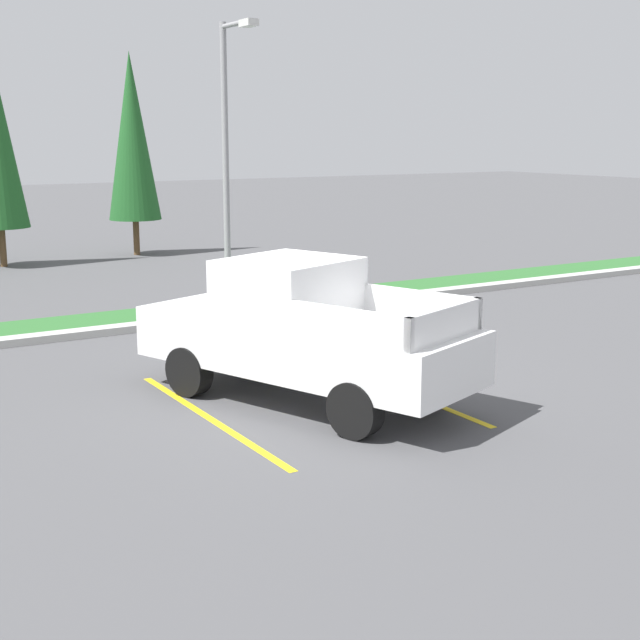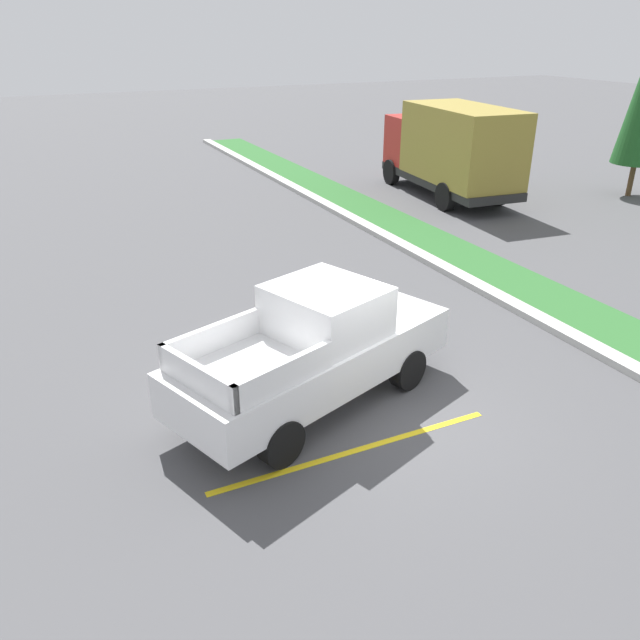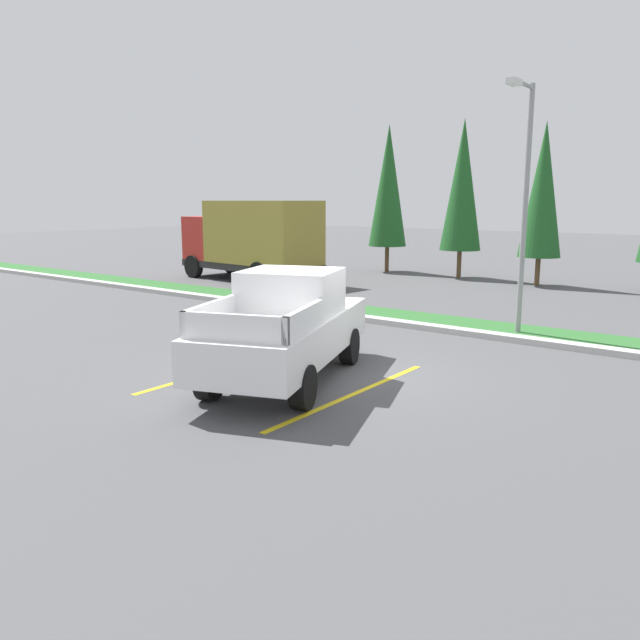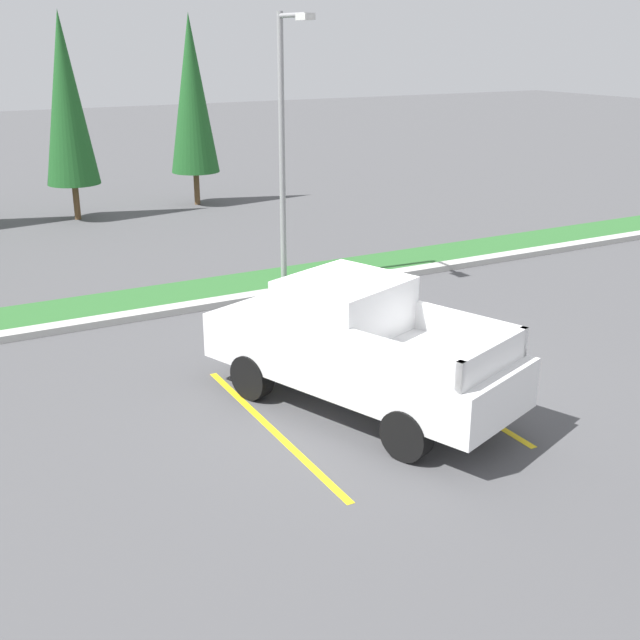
# 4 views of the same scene
# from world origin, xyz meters

# --- Properties ---
(ground_plane) EXTENTS (120.00, 120.00, 0.00)m
(ground_plane) POSITION_xyz_m (0.00, 0.00, 0.00)
(ground_plane) COLOR #4C4C4F
(parking_line_near) EXTENTS (0.12, 4.80, 0.01)m
(parking_line_near) POSITION_xyz_m (-2.22, -0.95, 0.00)
(parking_line_near) COLOR yellow
(parking_line_near) RESTS_ON ground
(parking_line_far) EXTENTS (0.12, 4.80, 0.01)m
(parking_line_far) POSITION_xyz_m (0.88, -0.95, 0.00)
(parking_line_far) COLOR yellow
(parking_line_far) RESTS_ON ground
(curb_strip) EXTENTS (56.00, 0.40, 0.15)m
(curb_strip) POSITION_xyz_m (0.00, 5.00, 0.07)
(curb_strip) COLOR #B2B2AD
(curb_strip) RESTS_ON ground
(grass_median) EXTENTS (56.00, 1.80, 0.06)m
(grass_median) POSITION_xyz_m (0.00, 6.10, 0.03)
(grass_median) COLOR #2D662D
(grass_median) RESTS_ON ground
(pickup_truck_main) EXTENTS (3.59, 5.55, 2.10)m
(pickup_truck_main) POSITION_xyz_m (-0.69, -0.90, 1.04)
(pickup_truck_main) COLOR black
(pickup_truck_main) RESTS_ON ground
(cargo_truck_distant) EXTENTS (6.99, 3.05, 3.40)m
(cargo_truck_distant) POSITION_xyz_m (-11.71, 9.84, 1.85)
(cargo_truck_distant) COLOR black
(cargo_truck_distant) RESTS_ON ground
(street_light) EXTENTS (0.24, 1.49, 6.18)m
(street_light) POSITION_xyz_m (1.37, 5.73, 3.63)
(street_light) COLOR gray
(street_light) RESTS_ON ground
(cypress_tree_leftmost) EXTENTS (1.80, 1.80, 6.93)m
(cypress_tree_leftmost) POSITION_xyz_m (-8.91, 16.33, 4.08)
(cypress_tree_leftmost) COLOR brown
(cypress_tree_leftmost) RESTS_ON ground
(cypress_tree_left_inner) EXTENTS (1.79, 1.79, 6.89)m
(cypress_tree_left_inner) POSITION_xyz_m (-5.05, 16.15, 4.06)
(cypress_tree_left_inner) COLOR brown
(cypress_tree_left_inner) RESTS_ON ground
(cypress_tree_center) EXTENTS (1.68, 1.68, 6.47)m
(cypress_tree_center) POSITION_xyz_m (-1.38, 15.63, 3.81)
(cypress_tree_center) COLOR brown
(cypress_tree_center) RESTS_ON ground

